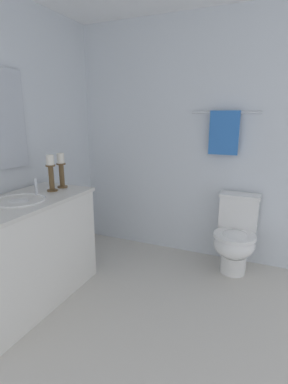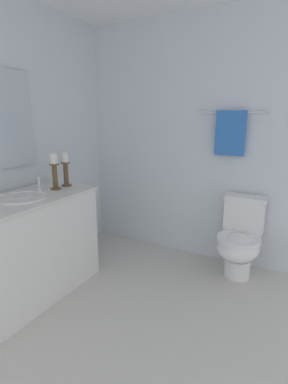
{
  "view_description": "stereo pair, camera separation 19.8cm",
  "coord_description": "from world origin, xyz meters",
  "px_view_note": "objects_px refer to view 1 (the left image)",
  "views": [
    {
      "loc": [
        0.61,
        -1.7,
        1.48
      ],
      "look_at": [
        -0.34,
        0.47,
        0.87
      ],
      "focal_mm": 27.66,
      "sensor_mm": 36.0,
      "label": 1
    },
    {
      "loc": [
        0.78,
        -1.62,
        1.48
      ],
      "look_at": [
        -0.34,
        0.47,
        0.87
      ],
      "focal_mm": 27.66,
      "sensor_mm": 36.0,
      "label": 2
    }
  ],
  "objects_px": {
    "sink_basin": "(20,206)",
    "vanity_cabinet": "(25,252)",
    "candle_holder_short": "(51,172)",
    "toilet": "(235,236)",
    "candle_holder_tall": "(61,169)",
    "towel_near_vanity": "(224,133)",
    "towel_bar": "(226,113)"
  },
  "relations": [
    {
      "from": "sink_basin",
      "to": "candle_holder_short",
      "type": "relative_size",
      "value": 1.29
    },
    {
      "from": "sink_basin",
      "to": "candle_holder_tall",
      "type": "relative_size",
      "value": 1.29
    },
    {
      "from": "vanity_cabinet",
      "to": "candle_holder_short",
      "type": "distance_m",
      "value": 0.69
    },
    {
      "from": "candle_holder_tall",
      "to": "toilet",
      "type": "bearing_deg",
      "value": 24.73
    },
    {
      "from": "vanity_cabinet",
      "to": "toilet",
      "type": "xyz_separation_m",
      "value": [
        1.48,
        1.16,
        -0.06
      ]
    },
    {
      "from": "toilet",
      "to": "towel_near_vanity",
      "type": "distance_m",
      "value": 1.0
    },
    {
      "from": "vanity_cabinet",
      "to": "towel_bar",
      "type": "relative_size",
      "value": 1.86
    },
    {
      "from": "sink_basin",
      "to": "candle_holder_short",
      "type": "xyz_separation_m",
      "value": [
        0.03,
        0.35,
        0.2
      ]
    },
    {
      "from": "sink_basin",
      "to": "toilet",
      "type": "relative_size",
      "value": 0.54
    },
    {
      "from": "sink_basin",
      "to": "toilet",
      "type": "distance_m",
      "value": 1.94
    },
    {
      "from": "candle_holder_tall",
      "to": "candle_holder_short",
      "type": "distance_m",
      "value": 0.14
    },
    {
      "from": "candle_holder_short",
      "to": "towel_bar",
      "type": "distance_m",
      "value": 1.7
    },
    {
      "from": "towel_bar",
      "to": "toilet",
      "type": "bearing_deg",
      "value": -47.66
    },
    {
      "from": "candle_holder_tall",
      "to": "towel_bar",
      "type": "relative_size",
      "value": 0.48
    },
    {
      "from": "candle_holder_short",
      "to": "sink_basin",
      "type": "bearing_deg",
      "value": -94.2
    },
    {
      "from": "toilet",
      "to": "sink_basin",
      "type": "bearing_deg",
      "value": -141.97
    },
    {
      "from": "towel_bar",
      "to": "candle_holder_short",
      "type": "bearing_deg",
      "value": -140.47
    },
    {
      "from": "candle_holder_tall",
      "to": "towel_bar",
      "type": "bearing_deg",
      "value": 35.4
    },
    {
      "from": "candle_holder_tall",
      "to": "candle_holder_short",
      "type": "xyz_separation_m",
      "value": [
        0.0,
        -0.14,
        0.0
      ]
    },
    {
      "from": "toilet",
      "to": "towel_near_vanity",
      "type": "bearing_deg",
      "value": 134.75
    },
    {
      "from": "candle_holder_short",
      "to": "toilet",
      "type": "distance_m",
      "value": 1.8
    },
    {
      "from": "candle_holder_tall",
      "to": "towel_bar",
      "type": "xyz_separation_m",
      "value": [
        1.26,
        0.9,
        0.49
      ]
    },
    {
      "from": "vanity_cabinet",
      "to": "candle_holder_tall",
      "type": "distance_m",
      "value": 0.77
    },
    {
      "from": "sink_basin",
      "to": "towel_near_vanity",
      "type": "bearing_deg",
      "value": 46.8
    },
    {
      "from": "candle_holder_tall",
      "to": "sink_basin",
      "type": "bearing_deg",
      "value": -92.5
    },
    {
      "from": "vanity_cabinet",
      "to": "towel_bar",
      "type": "height_order",
      "value": "towel_bar"
    },
    {
      "from": "sink_basin",
      "to": "candle_holder_tall",
      "type": "distance_m",
      "value": 0.53
    },
    {
      "from": "towel_near_vanity",
      "to": "towel_bar",
      "type": "bearing_deg",
      "value": 90.0
    },
    {
      "from": "candle_holder_short",
      "to": "towel_near_vanity",
      "type": "height_order",
      "value": "towel_near_vanity"
    },
    {
      "from": "candle_holder_tall",
      "to": "candle_holder_short",
      "type": "relative_size",
      "value": 1.0
    },
    {
      "from": "candle_holder_short",
      "to": "towel_near_vanity",
      "type": "distance_m",
      "value": 1.65
    },
    {
      "from": "sink_basin",
      "to": "vanity_cabinet",
      "type": "bearing_deg",
      "value": -90.0
    }
  ]
}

